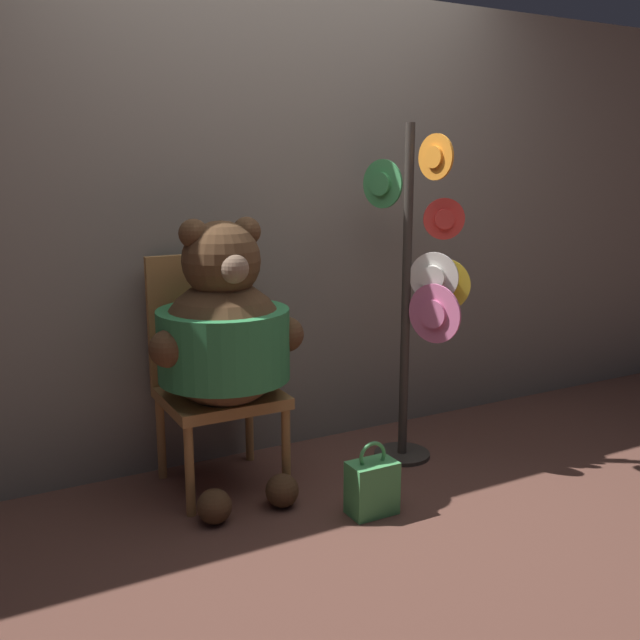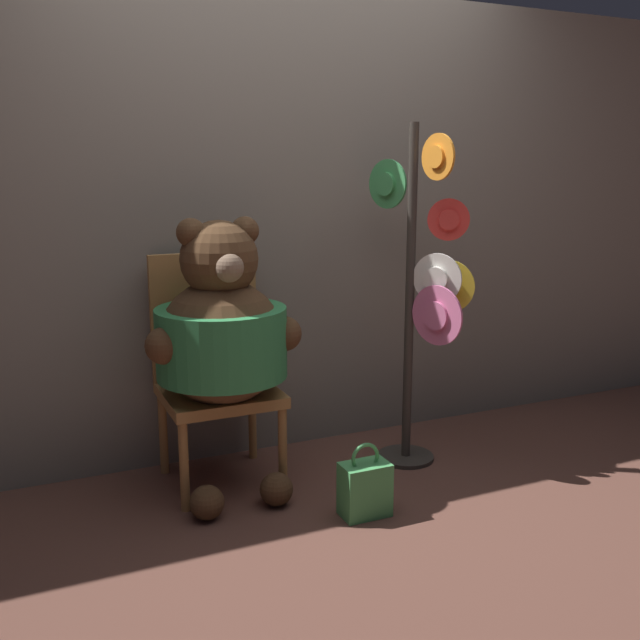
{
  "view_description": "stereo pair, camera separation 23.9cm",
  "coord_description": "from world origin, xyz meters",
  "px_view_note": "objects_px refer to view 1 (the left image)",
  "views": [
    {
      "loc": [
        -1.48,
        -2.57,
        1.44
      ],
      "look_at": [
        0.02,
        0.23,
        0.75
      ],
      "focal_mm": 40.0,
      "sensor_mm": 36.0,
      "label": 1
    },
    {
      "loc": [
        -1.27,
        -2.68,
        1.44
      ],
      "look_at": [
        0.02,
        0.23,
        0.75
      ],
      "focal_mm": 40.0,
      "sensor_mm": 36.0,
      "label": 2
    }
  ],
  "objects_px": {
    "hat_display_rack": "(419,290)",
    "handbag_on_ground": "(372,486)",
    "chair": "(213,367)",
    "teddy_bear": "(224,336)"
  },
  "relations": [
    {
      "from": "teddy_bear",
      "to": "hat_display_rack",
      "type": "distance_m",
      "value": 0.97
    },
    {
      "from": "hat_display_rack",
      "to": "handbag_on_ground",
      "type": "relative_size",
      "value": 5.09
    },
    {
      "from": "hat_display_rack",
      "to": "handbag_on_ground",
      "type": "bearing_deg",
      "value": -142.08
    },
    {
      "from": "chair",
      "to": "handbag_on_ground",
      "type": "distance_m",
      "value": 0.9
    },
    {
      "from": "teddy_bear",
      "to": "chair",
      "type": "bearing_deg",
      "value": 88.63
    },
    {
      "from": "chair",
      "to": "handbag_on_ground",
      "type": "height_order",
      "value": "chair"
    },
    {
      "from": "chair",
      "to": "hat_display_rack",
      "type": "distance_m",
      "value": 1.04
    },
    {
      "from": "chair",
      "to": "teddy_bear",
      "type": "relative_size",
      "value": 0.85
    },
    {
      "from": "hat_display_rack",
      "to": "handbag_on_ground",
      "type": "xyz_separation_m",
      "value": [
        -0.5,
        -0.39,
        -0.74
      ]
    },
    {
      "from": "chair",
      "to": "teddy_bear",
      "type": "height_order",
      "value": "teddy_bear"
    }
  ]
}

